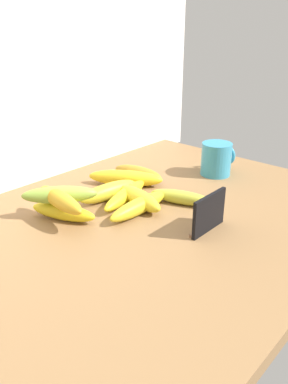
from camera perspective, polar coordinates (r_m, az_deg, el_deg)
name	(u,v)px	position (r cm, az deg, el deg)	size (l,w,h in cm)	color
counter_top	(142,228)	(88.23, -0.28, -5.28)	(110.00, 76.00, 3.00)	olive
back_wall	(27,61)	(107.69, -16.74, 17.84)	(130.00, 2.00, 70.00)	silver
chalkboard_sign	(209,214)	(83.60, 9.41, -3.22)	(11.00, 1.80, 8.40)	black
coffee_mug	(217,159)	(115.10, 10.56, 4.78)	(10.10, 8.60, 9.43)	teal
banana_0	(109,191)	(98.14, -5.16, 0.10)	(17.00, 4.23, 4.23)	gold
banana_1	(126,195)	(96.64, -2.71, -0.44)	(19.35, 3.54, 3.54)	yellow
banana_2	(139,198)	(93.83, -0.73, -0.92)	(15.65, 4.32, 4.32)	yellow
banana_3	(63,212)	(89.76, -11.70, -2.87)	(15.93, 3.72, 3.72)	yellow
banana_4	(139,206)	(90.53, -0.73, -2.06)	(18.58, 3.82, 3.82)	gold
banana_5	(181,197)	(95.83, 5.47, -0.78)	(15.83, 3.44, 3.44)	gold
banana_6	(125,178)	(106.11, -2.74, 2.05)	(20.37, 4.33, 4.33)	yellow
banana_7	(138,173)	(109.71, -0.92, 2.77)	(15.05, 4.13, 4.13)	#B08426
banana_8	(60,195)	(89.16, -12.21, -0.38)	(16.79, 3.94, 3.94)	#89AD3C
banana_9	(60,200)	(86.86, -12.15, -1.08)	(16.69, 3.82, 3.82)	gold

